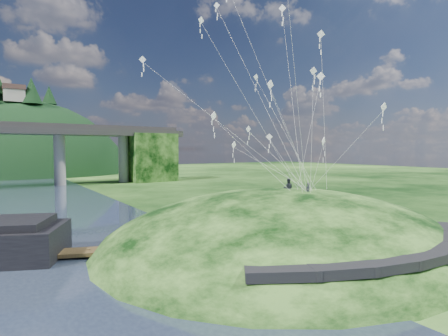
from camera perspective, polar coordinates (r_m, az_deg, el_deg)
ground at (r=27.80m, az=-0.00°, el=-15.40°), size 320.00×320.00×0.00m
grass_hill at (r=34.52m, az=9.55°, el=-14.34°), size 36.00×32.00×13.00m
footpath at (r=26.11m, az=27.06°, el=-12.20°), size 22.29×5.84×0.83m
wooden_dock at (r=31.16m, az=-16.28°, el=-12.72°), size 12.25×6.48×0.89m
kite_flyers at (r=34.50m, az=11.05°, el=-1.80°), size 1.21×3.44×1.99m
kite_swarm at (r=35.49m, az=6.78°, el=16.15°), size 16.62×17.71×20.20m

